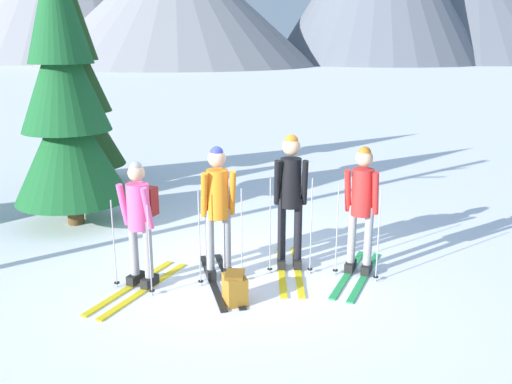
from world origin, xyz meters
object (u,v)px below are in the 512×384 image
(pine_tree_near, at_px, (76,89))
(backpack_on_snow_front, at_px, (235,288))
(skier_in_orange, at_px, (218,208))
(pine_tree_mid, at_px, (65,102))
(skier_in_red, at_px, (362,206))
(skier_in_pink, at_px, (140,218))
(skier_in_black, at_px, (290,193))

(pine_tree_near, height_order, backpack_on_snow_front, pine_tree_near)
(skier_in_orange, xyz_separation_m, pine_tree_near, (-3.59, 4.72, 1.08))
(skier_in_orange, xyz_separation_m, pine_tree_mid, (-2.74, 2.07, 1.10))
(skier_in_orange, relative_size, pine_tree_near, 0.39)
(skier_in_red, xyz_separation_m, pine_tree_mid, (-4.59, 1.79, 1.12))
(skier_in_red, relative_size, backpack_on_snow_front, 4.48)
(skier_in_red, bearing_deg, backpack_on_snow_front, -148.97)
(skier_in_red, bearing_deg, skier_in_pink, -168.88)
(skier_in_red, height_order, pine_tree_near, pine_tree_near)
(skier_in_red, distance_m, pine_tree_mid, 5.05)
(skier_in_red, height_order, backpack_on_snow_front, skier_in_red)
(skier_in_red, xyz_separation_m, pine_tree_near, (-5.44, 4.44, 1.10))
(backpack_on_snow_front, bearing_deg, pine_tree_mid, 137.66)
(skier_in_pink, bearing_deg, skier_in_black, 19.86)
(skier_in_pink, bearing_deg, skier_in_red, 11.12)
(skier_in_pink, distance_m, skier_in_orange, 0.98)
(skier_in_black, distance_m, pine_tree_mid, 4.14)
(skier_in_orange, distance_m, backpack_on_snow_front, 1.07)
(skier_in_pink, distance_m, backpack_on_snow_front, 1.47)
(skier_in_orange, relative_size, pine_tree_mid, 0.39)
(skier_in_pink, height_order, pine_tree_mid, pine_tree_mid)
(skier_in_orange, height_order, backpack_on_snow_front, skier_in_orange)
(pine_tree_near, distance_m, backpack_on_snow_front, 6.89)
(skier_in_orange, relative_size, skier_in_red, 1.02)
(skier_in_orange, height_order, skier_in_black, skier_in_black)
(backpack_on_snow_front, bearing_deg, pine_tree_near, 125.62)
(skier_in_red, bearing_deg, skier_in_black, 172.38)
(pine_tree_mid, height_order, backpack_on_snow_front, pine_tree_mid)
(skier_in_red, bearing_deg, pine_tree_mid, 158.63)
(skier_in_red, bearing_deg, pine_tree_near, 140.75)
(skier_in_black, height_order, skier_in_red, skier_in_black)
(skier_in_red, relative_size, pine_tree_near, 0.39)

